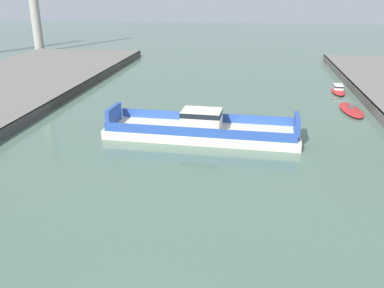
% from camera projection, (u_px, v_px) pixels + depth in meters
% --- Properties ---
extents(chain_ferry, '(23.58, 7.19, 3.43)m').
position_uv_depth(chain_ferry, '(202.00, 129.00, 49.91)').
color(chain_ferry, beige).
rests_on(chain_ferry, ground).
extents(moored_boat_mid_left, '(2.27, 6.29, 1.36)m').
position_uv_depth(moored_boat_mid_left, '(338.00, 90.00, 71.18)').
color(moored_boat_mid_left, red).
rests_on(moored_boat_mid_left, ground).
extents(moored_boat_mid_right, '(3.24, 8.45, 1.01)m').
position_uv_depth(moored_boat_mid_right, '(351.00, 110.00, 60.44)').
color(moored_boat_mid_right, red).
rests_on(moored_boat_mid_right, ground).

